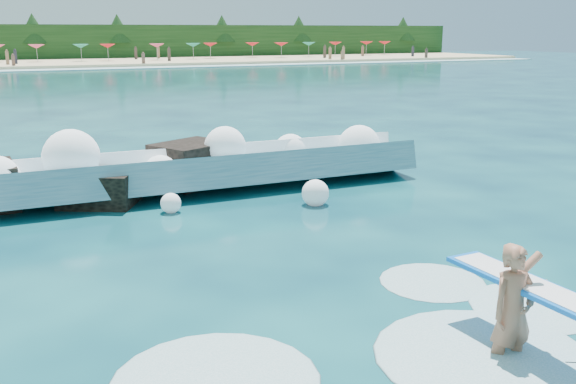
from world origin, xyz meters
name	(u,v)px	position (x,y,z in m)	size (l,w,h in m)	color
ground	(254,304)	(0.00, 0.00, 0.00)	(200.00, 200.00, 0.00)	#062537
beach	(20,64)	(0.00, 78.00, 0.20)	(140.00, 20.00, 0.40)	tan
wet_band	(25,70)	(0.00, 67.00, 0.04)	(140.00, 5.00, 0.08)	silver
treeline	(15,43)	(0.00, 88.00, 2.50)	(140.00, 4.00, 5.00)	black
breaking_wave	(119,178)	(-0.67, 7.69, 0.49)	(16.44, 2.63, 1.42)	teal
rock_cluster	(79,182)	(-1.63, 7.90, 0.43)	(8.13, 3.34, 1.35)	black
surfer_with_board	(516,306)	(2.52, -2.91, 0.68)	(0.97, 2.98, 1.85)	#A96A4F
wave_spray	(129,164)	(-0.42, 7.57, 0.87)	(14.74, 4.07, 1.84)	white
surf_foam	(441,357)	(1.62, -2.58, 0.00)	(8.72, 5.92, 0.15)	silver
beach_umbrellas	(17,47)	(-0.13, 79.41, 2.25)	(112.70, 5.93, 0.50)	red
beachgoers	(35,57)	(1.59, 74.35, 1.09)	(93.96, 12.95, 1.91)	#3F332D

